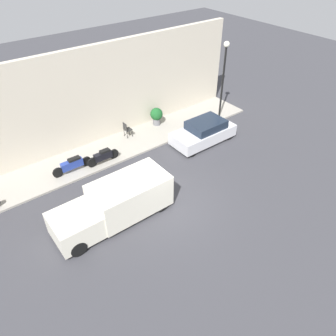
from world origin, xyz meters
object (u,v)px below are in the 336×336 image
(streetlamp, at_px, (224,69))
(delivery_van, at_px, (114,204))
(potted_plant, at_px, (156,115))
(cafe_chair, at_px, (127,129))
(motorcycle_blue, at_px, (72,165))
(motorcycle_black, at_px, (103,156))
(parked_car, at_px, (204,132))

(streetlamp, bearing_deg, delivery_van, 110.84)
(potted_plant, relative_size, cafe_chair, 1.20)
(delivery_van, distance_m, motorcycle_blue, 4.19)
(motorcycle_black, bearing_deg, delivery_van, 158.29)
(motorcycle_black, bearing_deg, streetlamp, -90.33)
(parked_car, distance_m, motorcycle_black, 5.94)
(parked_car, height_order, motorcycle_black, parked_car)
(delivery_van, distance_m, cafe_chair, 6.63)
(delivery_van, relative_size, streetlamp, 1.08)
(motorcycle_blue, relative_size, cafe_chair, 2.25)
(cafe_chair, bearing_deg, potted_plant, -87.06)
(potted_plant, bearing_deg, motorcycle_black, 108.76)
(motorcycle_blue, height_order, cafe_chair, cafe_chair)
(motorcycle_blue, relative_size, streetlamp, 0.44)
(parked_car, bearing_deg, delivery_van, 107.63)
(streetlamp, xyz_separation_m, cafe_chair, (1.50, 6.19, -2.66))
(parked_car, xyz_separation_m, potted_plant, (3.15, 1.10, 0.12))
(parked_car, distance_m, motorcycle_blue, 7.58)
(cafe_chair, bearing_deg, delivery_van, 143.80)
(motorcycle_black, bearing_deg, cafe_chair, -58.41)
(cafe_chair, bearing_deg, streetlamp, -103.66)
(delivery_van, distance_m, streetlamp, 11.08)
(parked_car, relative_size, streetlamp, 0.79)
(motorcycle_black, height_order, streetlamp, streetlamp)
(streetlamp, bearing_deg, motorcycle_black, 89.67)
(cafe_chair, bearing_deg, motorcycle_black, 121.59)
(motorcycle_black, height_order, potted_plant, potted_plant)
(delivery_van, relative_size, cafe_chair, 5.55)
(delivery_van, height_order, streetlamp, streetlamp)
(parked_car, xyz_separation_m, motorcycle_black, (1.58, 5.72, -0.12))
(motorcycle_blue, bearing_deg, streetlamp, -91.84)
(parked_car, relative_size, motorcycle_black, 2.08)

